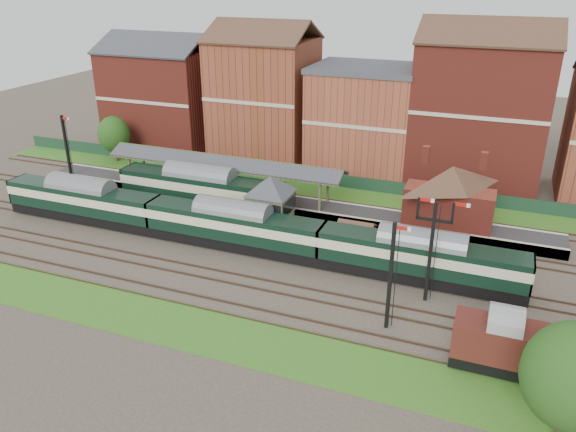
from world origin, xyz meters
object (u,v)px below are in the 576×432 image
(platform_railcar, at_px, (201,189))
(signal_box, at_px, (271,205))
(semaphore_bracket, at_px, (432,245))
(dmu_train, at_px, (233,225))
(goods_van_a, at_px, (502,343))

(platform_railcar, bearing_deg, signal_box, -19.72)
(semaphore_bracket, distance_m, dmu_train, 17.60)
(dmu_train, bearing_deg, platform_railcar, 136.53)
(dmu_train, xyz_separation_m, platform_railcar, (-6.86, 6.50, 0.16))
(signal_box, height_order, platform_railcar, signal_box)
(dmu_train, bearing_deg, signal_box, 55.79)
(goods_van_a, bearing_deg, signal_box, 149.01)
(semaphore_bracket, relative_size, goods_van_a, 1.42)
(signal_box, relative_size, semaphore_bracket, 0.73)
(dmu_train, distance_m, goods_van_a, 24.33)
(semaphore_bracket, distance_m, platform_railcar, 25.83)
(dmu_train, relative_size, platform_railcar, 2.79)
(dmu_train, bearing_deg, semaphore_bracket, -8.25)
(signal_box, height_order, dmu_train, signal_box)
(signal_box, xyz_separation_m, platform_railcar, (-9.07, 3.25, -0.82))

